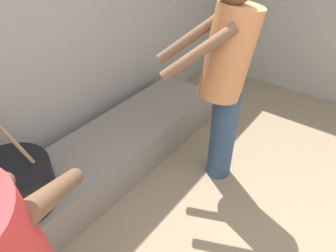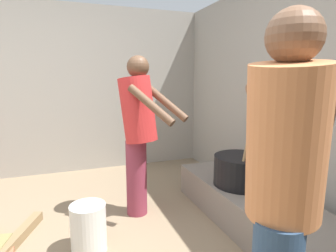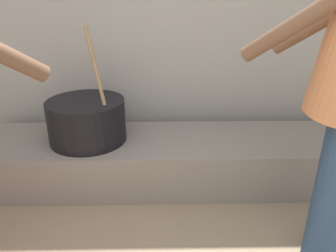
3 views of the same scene
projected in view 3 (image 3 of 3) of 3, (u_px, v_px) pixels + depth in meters
name	position (u px, v px, depth m)	size (l,w,h in m)	color
block_enclosure_rear	(172.00, 4.00, 2.38)	(5.47, 0.20, 2.32)	#9E998E
hearth_ledge	(180.00, 159.00, 2.30)	(2.75, 0.60, 0.32)	slate
cooking_pot_main	(87.00, 120.00, 2.16)	(0.51, 0.51, 0.73)	black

